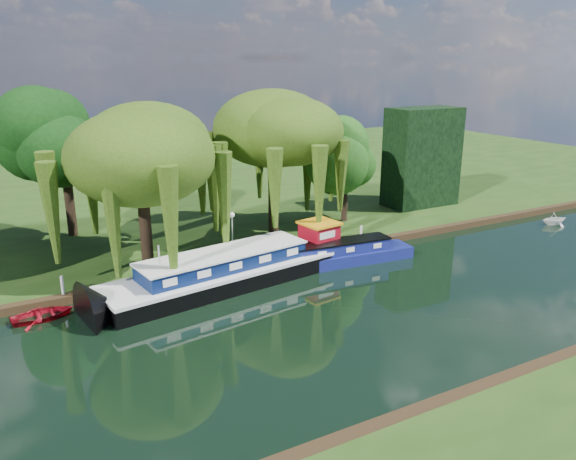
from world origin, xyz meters
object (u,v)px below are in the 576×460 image
red_dinghy (43,318)px  narrowboat (331,256)px  dutch_barge (239,268)px  white_cruiser (554,224)px

red_dinghy → narrowboat: bearing=-97.2°
dutch_barge → narrowboat: 6.03m
dutch_barge → narrowboat: bearing=-10.8°
dutch_barge → white_cruiser: 25.91m
red_dinghy → white_cruiser: white_cruiser is taller
narrowboat → dutch_barge: bearing=-177.1°
narrowboat → white_cruiser: bearing=3.1°
dutch_barge → red_dinghy: size_ratio=5.43×
dutch_barge → red_dinghy: (-10.43, 0.23, -0.81)m
dutch_barge → white_cruiser: size_ratio=7.69×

